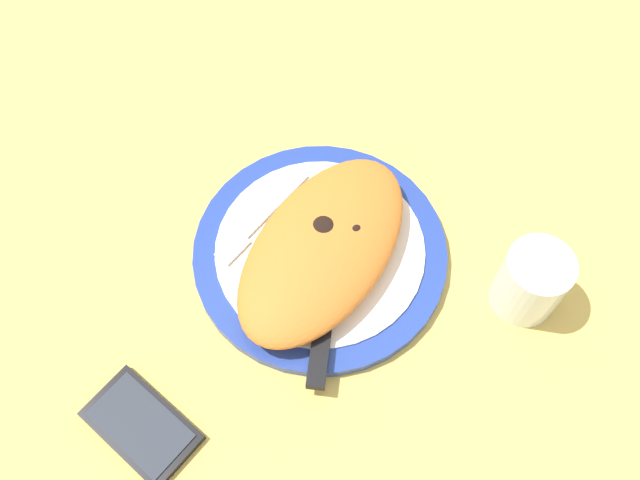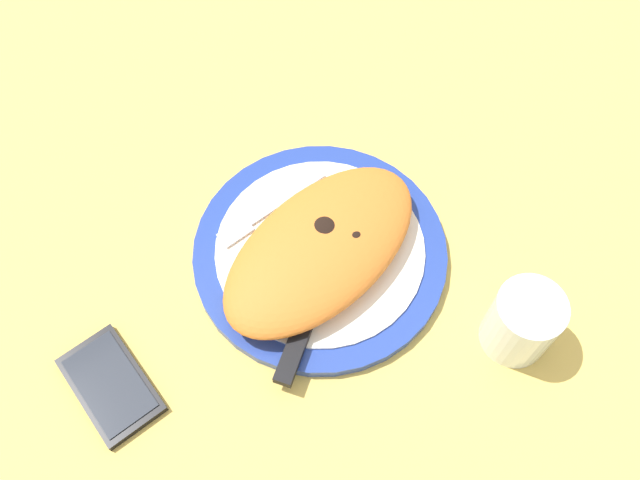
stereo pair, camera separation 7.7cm
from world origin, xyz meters
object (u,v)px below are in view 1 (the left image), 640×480
(smartphone, at_px, (141,426))
(plate, at_px, (320,252))
(knife, at_px, (324,318))
(calzone, at_px, (323,248))
(fork, at_px, (256,225))
(water_glass, at_px, (530,284))

(smartphone, bearing_deg, plate, 175.12)
(knife, bearing_deg, smartphone, -21.60)
(plate, distance_m, knife, 0.09)
(plate, distance_m, calzone, 0.03)
(fork, relative_size, knife, 0.75)
(fork, xyz_separation_m, water_glass, (-0.12, 0.29, 0.02))
(plate, bearing_deg, water_glass, 114.31)
(plate, distance_m, water_glass, 0.24)
(knife, height_order, smartphone, knife)
(calzone, relative_size, water_glass, 3.19)
(plate, relative_size, smartphone, 2.46)
(knife, relative_size, water_glass, 2.31)
(plate, relative_size, calzone, 1.06)
(knife, bearing_deg, fork, -108.32)
(calzone, height_order, water_glass, water_glass)
(calzone, height_order, smartphone, calzone)
(calzone, xyz_separation_m, water_glass, (-0.10, 0.21, -0.00))
(smartphone, bearing_deg, calzone, 172.94)
(knife, distance_m, water_glass, 0.23)
(water_glass, bearing_deg, fork, -67.82)
(calzone, bearing_deg, knife, 38.63)
(knife, relative_size, smartphone, 1.68)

